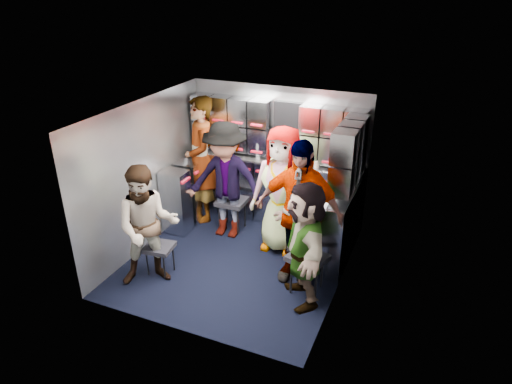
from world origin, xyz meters
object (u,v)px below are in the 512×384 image
at_px(attendant_arc_e, 304,244).
at_px(jump_seat_center, 286,215).
at_px(jump_seat_mid_left, 232,203).
at_px(jump_seat_mid_right, 301,245).
at_px(attendant_standing, 201,160).
at_px(jump_seat_near_left, 159,249).
at_px(attendant_arc_a, 148,226).
at_px(attendant_arc_c, 282,190).
at_px(attendant_arc_d, 299,212).
at_px(attendant_arc_b, 226,181).
at_px(jump_seat_near_right, 308,260).

bearing_deg(attendant_arc_e, jump_seat_center, 175.36).
distance_m(jump_seat_mid_left, jump_seat_mid_right, 1.45).
bearing_deg(jump_seat_mid_left, attendant_standing, 164.38).
distance_m(jump_seat_near_left, attendant_arc_a, 0.46).
height_order(attendant_arc_c, attendant_arc_d, attendant_arc_d).
distance_m(jump_seat_center, attendant_standing, 1.58).
distance_m(attendant_arc_a, attendant_arc_b, 1.47).
relative_size(jump_seat_center, attendant_arc_d, 0.26).
height_order(attendant_arc_a, attendant_arc_e, attendant_arc_a).
height_order(attendant_arc_b, attendant_arc_e, attendant_arc_b).
distance_m(attendant_arc_a, attendant_arc_d, 1.85).
relative_size(jump_seat_center, jump_seat_near_right, 0.92).
relative_size(jump_seat_near_right, attendant_arc_b, 0.30).
xyz_separation_m(jump_seat_near_left, jump_seat_near_right, (1.87, 0.38, 0.08)).
xyz_separation_m(attendant_arc_a, attendant_arc_d, (1.66, 0.79, 0.15)).
height_order(attendant_arc_d, attendant_arc_e, attendant_arc_d).
distance_m(jump_seat_near_right, attendant_arc_a, 1.98).
xyz_separation_m(jump_seat_mid_left, attendant_arc_a, (-0.36, -1.60, 0.35)).
distance_m(attendant_standing, attendant_arc_a, 1.79).
bearing_deg(attendant_arc_b, attendant_arc_a, -106.84).
height_order(jump_seat_center, attendant_standing, attendant_standing).
bearing_deg(attendant_standing, attendant_arc_c, 38.30).
bearing_deg(attendant_arc_c, jump_seat_center, 93.04).
xyz_separation_m(jump_seat_near_right, attendant_arc_a, (-1.87, -0.56, 0.35)).
height_order(attendant_standing, attendant_arc_b, attendant_standing).
height_order(attendant_arc_c, attendant_arc_e, attendant_arc_c).
bearing_deg(jump_seat_mid_right, jump_seat_near_left, -154.68).
bearing_deg(jump_seat_center, attendant_arc_a, -128.20).
bearing_deg(attendant_arc_a, jump_seat_near_left, 56.32).
relative_size(attendant_arc_a, attendant_arc_c, 0.87).
bearing_deg(attendant_arc_d, jump_seat_mid_left, 149.74).
bearing_deg(attendant_arc_a, attendant_arc_e, -22.06).
height_order(jump_seat_near_right, attendant_arc_b, attendant_arc_b).
xyz_separation_m(attendant_arc_c, attendant_arc_d, (0.43, -0.60, 0.04)).
bearing_deg(jump_seat_mid_left, jump_seat_near_left, -104.27).
xyz_separation_m(jump_seat_mid_right, attendant_arc_b, (-1.30, 0.45, 0.50)).
xyz_separation_m(jump_seat_center, attendant_standing, (-1.47, 0.19, 0.56)).
distance_m(attendant_arc_c, attendant_arc_e, 1.20).
xyz_separation_m(jump_seat_near_right, attendant_arc_b, (-1.51, 0.86, 0.43)).
xyz_separation_m(jump_seat_mid_left, jump_seat_center, (0.87, -0.03, -0.01)).
height_order(jump_seat_center, attendant_arc_a, attendant_arc_a).
bearing_deg(jump_seat_near_left, attendant_standing, 98.28).
xyz_separation_m(attendant_arc_a, attendant_arc_e, (1.87, 0.38, -0.02)).
relative_size(jump_seat_center, attendant_standing, 0.25).
distance_m(jump_seat_mid_left, jump_seat_center, 0.88).
xyz_separation_m(jump_seat_near_left, attendant_standing, (-0.23, 1.59, 0.62)).
xyz_separation_m(attendant_standing, attendant_arc_d, (1.89, -0.98, -0.05)).
relative_size(attendant_standing, attendant_arc_d, 1.05).
bearing_deg(jump_seat_near_right, attendant_arc_d, 132.65).
bearing_deg(jump_seat_near_right, attendant_arc_a, -163.19).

